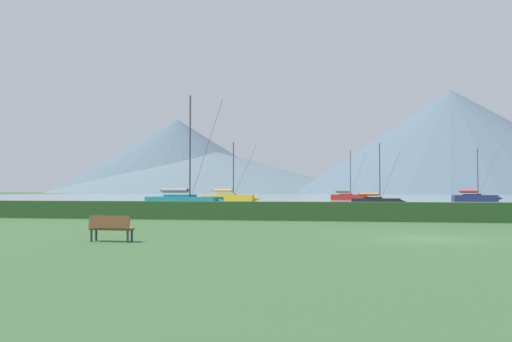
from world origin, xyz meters
TOP-DOWN VIEW (x-y plane):
  - ground_plane at (0.00, 0.00)m, footprint 1000.00×1000.00m
  - harbor_water at (0.00, 137.00)m, footprint 320.00×246.00m
  - hedge_line at (0.00, 11.00)m, footprint 80.00×1.20m
  - sailboat_slip_0 at (18.25, 69.75)m, footprint 8.00×2.55m
  - sailboat_slip_1 at (-20.63, 56.74)m, footprint 8.81×2.72m
  - sailboat_slip_3 at (-2.48, 82.34)m, footprint 7.76×2.52m
  - sailboat_slip_4 at (-19.22, 29.79)m, footprint 9.05×3.89m
  - sailboat_slip_5 at (0.64, 42.78)m, footprint 6.65×2.30m
  - park_bench_near_path at (-11.41, -3.25)m, footprint 1.60×0.55m
  - distant_hill_west_ridge at (-149.45, 412.65)m, footprint 210.11×210.11m
  - distant_hill_central_peak at (63.04, 318.16)m, footprint 199.25×199.25m
  - distant_hill_east_ridge at (-112.20, 390.46)m, footprint 259.32×259.32m

SIDE VIEW (x-z plane):
  - ground_plane at x=0.00m, z-range 0.00..0.00m
  - harbor_water at x=0.00m, z-range 0.00..0.00m
  - park_bench_near_path at x=-11.41m, z-range 0.05..1.01m
  - sailboat_slip_5 at x=0.64m, z-range -3.25..4.34m
  - hedge_line at x=0.00m, z-range 0.00..1.15m
  - sailboat_slip_3 at x=-2.48m, z-range -4.28..5.57m
  - sailboat_slip_0 at x=18.25m, z-range -3.73..5.04m
  - sailboat_slip_1 at x=-20.63m, z-range -3.95..5.39m
  - sailboat_slip_4 at x=-19.22m, z-range -5.05..6.53m
  - distant_hill_east_ridge at x=-112.20m, z-range 0.00..35.18m
  - distant_hill_west_ridge at x=-149.45m, z-range 0.00..64.72m
  - distant_hill_central_peak at x=63.04m, z-range 0.00..65.85m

